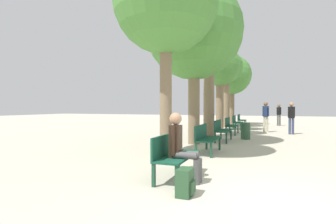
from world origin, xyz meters
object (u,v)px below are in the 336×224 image
object	(u,v)px
bench_row_5	(241,119)
tree_row_3	(220,68)
bench_row_2	(221,129)
bench_row_4	(236,121)
pedestrian_mid	(291,116)
backpack	(185,183)
tree_row_2	(209,44)
tree_row_4	(227,68)
person_seated	(181,145)
tree_row_1	(194,32)
bench_row_1	(206,137)
pedestrian_near	(266,115)
pedestrian_far	(279,113)
bench_row_3	(230,124)
trash_bin	(246,131)
tree_row_0	(166,2)
tree_row_5	(232,75)
bench_row_0	(173,153)

from	to	relation	value
bench_row_5	tree_row_3	distance (m)	5.45
bench_row_2	bench_row_5	bearing A→B (deg)	90.00
bench_row_4	tree_row_3	size ratio (longest dim) A/B	0.30
bench_row_5	pedestrian_mid	bearing A→B (deg)	-59.35
backpack	bench_row_5	bearing A→B (deg)	91.96
tree_row_2	tree_row_3	bearing A→B (deg)	90.00
tree_row_4	person_seated	distance (m)	14.53
tree_row_1	tree_row_3	world-z (taller)	tree_row_1
bench_row_5	bench_row_1	bearing A→B (deg)	-90.00
tree_row_4	bench_row_2	bearing A→B (deg)	-83.60
pedestrian_near	pedestrian_far	world-z (taller)	pedestrian_near
bench_row_1	bench_row_5	xyz separation A→B (m)	(0.00, 12.17, 0.00)
bench_row_1	tree_row_3	world-z (taller)	tree_row_3
bench_row_1	pedestrian_far	distance (m)	13.93
tree_row_1	person_seated	bearing A→B (deg)	-77.69
bench_row_2	bench_row_5	xyz separation A→B (m)	(0.00, 9.13, 0.00)
bench_row_4	bench_row_2	bearing A→B (deg)	-90.00
bench_row_3	trash_bin	distance (m)	2.20
pedestrian_near	trash_bin	bearing A→B (deg)	-102.73
bench_row_4	pedestrian_far	distance (m)	5.29
tree_row_2	pedestrian_far	bearing A→B (deg)	68.30
bench_row_1	bench_row_4	distance (m)	9.13
tree_row_0	tree_row_5	world-z (taller)	tree_row_0
person_seated	bench_row_4	bearing A→B (deg)	91.14
tree_row_3	tree_row_4	bearing A→B (deg)	90.00
tree_row_0	pedestrian_near	distance (m)	9.96
pedestrian_mid	person_seated	bearing A→B (deg)	-105.04
trash_bin	pedestrian_far	bearing A→B (deg)	79.51
tree_row_4	tree_row_5	world-z (taller)	tree_row_5
tree_row_1	backpack	size ratio (longest dim) A/B	14.08
bench_row_0	pedestrian_near	bearing A→B (deg)	80.79
bench_row_4	pedestrian_mid	xyz separation A→B (m)	(3.02, -2.06, 0.46)
bench_row_0	tree_row_5	bearing A→B (deg)	92.98
tree_row_3	pedestrian_near	size ratio (longest dim) A/B	2.94
bench_row_2	pedestrian_mid	size ratio (longest dim) A/B	0.90
pedestrian_near	trash_bin	xyz separation A→B (m)	(-0.84, -3.70, -0.62)
person_seated	pedestrian_mid	xyz separation A→B (m)	(2.78, 10.33, 0.26)
tree_row_5	trash_bin	bearing A→B (deg)	-79.46
bench_row_2	pedestrian_near	distance (m)	5.08
bench_row_2	tree_row_5	size ratio (longest dim) A/B	0.27
tree_row_0	backpack	xyz separation A→B (m)	(1.42, -2.81, -4.15)
tree_row_5	pedestrian_far	size ratio (longest dim) A/B	3.40
tree_row_5	tree_row_2	bearing A→B (deg)	-90.00
tree_row_0	tree_row_5	xyz separation A→B (m)	(-0.00, 14.92, -0.37)
tree_row_1	tree_row_4	bearing A→B (deg)	90.00
bench_row_2	bench_row_5	distance (m)	9.13
bench_row_0	tree_row_1	size ratio (longest dim) A/B	0.24
bench_row_3	tree_row_2	world-z (taller)	tree_row_2
bench_row_1	bench_row_2	world-z (taller)	same
tree_row_2	person_seated	size ratio (longest dim) A/B	4.40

